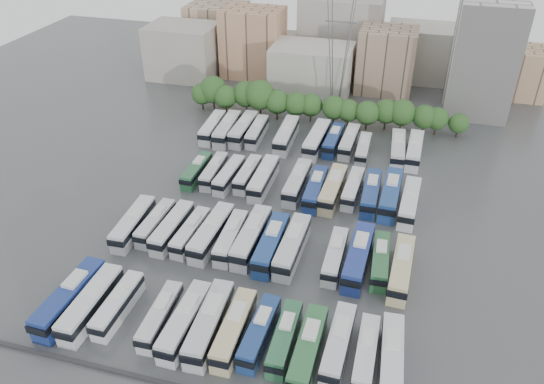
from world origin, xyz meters
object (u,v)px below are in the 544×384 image
(bus_r0_s1, at_px, (91,303))
(bus_r1_s1, at_px, (156,223))
(bus_r0_s4, at_px, (160,316))
(bus_r1_s3, at_px, (191,232))
(apartment_tower, at_px, (483,59))
(bus_r2_s2, at_px, (214,171))
(bus_r1_s13, at_px, (401,268))
(bus_r3_s3, at_px, (257,131))
(bus_r0_s13, at_px, (391,358))
(bus_r0_s7, at_px, (234,329))
(bus_r0_s5, at_px, (185,321))
(bus_r3_s0, at_px, (213,127))
(bus_r2_s8, at_px, (315,189))
(bus_r3_s12, at_px, (398,149))
(bus_r1_s7, at_px, (271,244))
(bus_r1_s11, at_px, (358,257))
(bus_r2_s1, at_px, (197,170))
(bus_r0_s2, at_px, (118,305))
(bus_r2_s3, at_px, (229,175))
(bus_r2_s4, at_px, (248,174))
(bus_r3_s13, at_px, (414,150))
(bus_r1_s8, at_px, (292,246))
(bus_r2_s13, at_px, (410,202))
(bus_r0_s6, at_px, (209,323))
(bus_r1_s5, at_px, (231,237))
(bus_r2_s10, at_px, (353,188))
(bus_r3_s1, at_px, (227,129))
(bus_r1_s6, at_px, (251,237))
(bus_r0_s12, at_px, (366,354))
(bus_r3_s7, at_px, (317,139))
(bus_r1_s10, at_px, (335,256))
(bus_r1_s2, at_px, (172,227))
(bus_r3_s5, at_px, (286,135))
(bus_r3_s2, at_px, (243,129))
(bus_r0_s9, at_px, (285,338))
(bus_r1_s12, at_px, (380,260))
(electricity_pylon, at_px, (340,33))
(bus_r3_s9, at_px, (349,141))
(bus_r2_s7, at_px, (297,182))
(bus_r1_s0, at_px, (133,223))
(bus_r0_s11, at_px, (338,344))
(bus_r1_s4, at_px, (212,232))
(bus_r2_s12, at_px, (391,194))
(bus_r0_s0, at_px, (70,298))

(bus_r0_s1, xyz_separation_m, bus_r1_s1, (0.01, 19.31, -0.31))
(bus_r0_s4, relative_size, bus_r1_s3, 0.98)
(apartment_tower, relative_size, bus_r2_s2, 2.39)
(bus_r1_s13, height_order, bus_r3_s3, bus_r1_s13)
(bus_r0_s13, bearing_deg, bus_r0_s4, 178.71)
(bus_r1_s13, bearing_deg, bus_r0_s7, -136.40)
(bus_r0_s5, xyz_separation_m, bus_r3_s0, (-16.84, 54.31, -0.03))
(bus_r2_s8, bearing_deg, bus_r3_s12, 54.74)
(bus_r1_s7, distance_m, bus_r1_s11, 13.33)
(bus_r2_s1, bearing_deg, bus_r0_s2, -83.95)
(bus_r1_s1, relative_size, bus_r2_s3, 0.96)
(bus_r0_s4, height_order, bus_r2_s4, bus_r2_s4)
(bus_r3_s13, bearing_deg, bus_r2_s8, -128.48)
(bus_r1_s8, bearing_deg, bus_r3_s12, 71.31)
(bus_r1_s8, bearing_deg, bus_r2_s13, 47.12)
(bus_r0_s6, height_order, bus_r1_s5, bus_r0_s6)
(bus_r2_s10, xyz_separation_m, bus_r3_s1, (-29.68, 16.21, 0.29))
(bus_r1_s6, bearing_deg, bus_r3_s0, 120.33)
(bus_r0_s12, bearing_deg, bus_r3_s7, 107.31)
(bus_r1_s8, xyz_separation_m, bus_r1_s10, (6.66, -0.22, -0.31))
(bus_r1_s2, bearing_deg, bus_r3_s13, 47.35)
(bus_r0_s13, bearing_deg, bus_r2_s10, 102.00)
(bus_r3_s5, relative_size, bus_r3_s7, 0.98)
(bus_r3_s2, bearing_deg, bus_r0_s9, -66.49)
(bus_r0_s4, bearing_deg, apartment_tower, 60.80)
(bus_r0_s5, height_order, bus_r1_s12, bus_r0_s5)
(electricity_pylon, xyz_separation_m, bus_r3_s12, (16.17, -19.91, -16.70))
(bus_r3_s9, bearing_deg, bus_r2_s1, -141.55)
(bus_r0_s6, xyz_separation_m, bus_r3_s9, (9.79, 55.30, -0.19))
(bus_r2_s1, relative_size, bus_r2_s7, 0.86)
(bus_r1_s0, bearing_deg, bus_r3_s12, 40.65)
(bus_r1_s0, bearing_deg, bus_r0_s4, -55.66)
(bus_r3_s3, xyz_separation_m, bus_r3_s9, (19.91, 0.56, 0.05))
(bus_r2_s13, bearing_deg, bus_r3_s1, 157.92)
(bus_r0_s11, xyz_separation_m, bus_r3_s9, (-6.67, 54.12, 0.01))
(bus_r2_s3, bearing_deg, bus_r3_s5, 73.08)
(bus_r0_s5, distance_m, bus_r1_s4, 18.81)
(bus_r1_s2, bearing_deg, bus_r0_s12, -25.36)
(electricity_pylon, height_order, bus_r2_s12, electricity_pylon)
(bus_r2_s4, distance_m, bus_r3_s9, 24.40)
(bus_r2_s3, distance_m, bus_r2_s8, 16.61)
(bus_r2_s13, height_order, bus_r3_s3, bus_r2_s13)
(electricity_pylon, xyz_separation_m, bus_r1_s6, (-3.77, -55.68, -16.60))
(apartment_tower, distance_m, bus_r1_s5, 76.08)
(bus_r0_s11, bearing_deg, bus_r1_s10, 102.69)
(bus_r0_s2, relative_size, bus_r1_s10, 0.98)
(bus_r1_s3, distance_m, bus_r2_s7, 22.92)
(bus_r1_s5, bearing_deg, bus_r2_s8, 58.49)
(bus_r0_s0, relative_size, bus_r2_s4, 1.25)
(bus_r0_s2, height_order, bus_r2_s12, bus_r2_s12)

